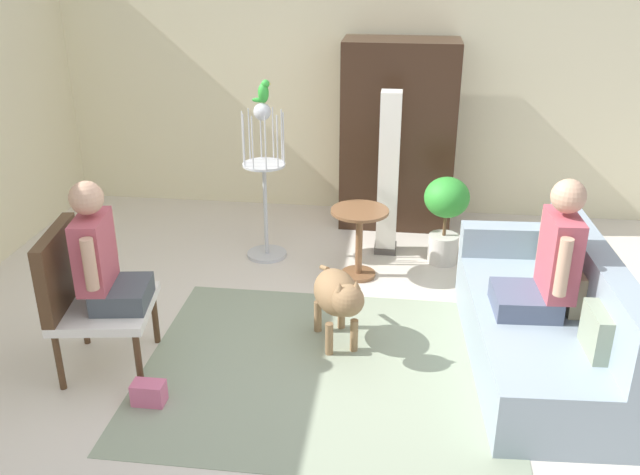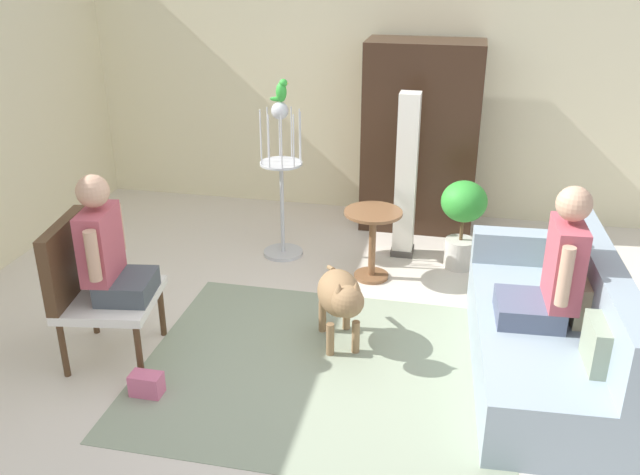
{
  "view_description": "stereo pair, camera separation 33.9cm",
  "coord_description": "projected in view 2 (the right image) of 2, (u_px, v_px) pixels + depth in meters",
  "views": [
    {
      "loc": [
        0.38,
        -4.01,
        2.68
      ],
      "look_at": [
        -0.13,
        -0.05,
        0.93
      ],
      "focal_mm": 38.68,
      "sensor_mm": 36.0,
      "label": 1
    },
    {
      "loc": [
        0.71,
        -3.96,
        2.68
      ],
      "look_at": [
        -0.13,
        -0.05,
        0.93
      ],
      "focal_mm": 38.68,
      "sensor_mm": 36.0,
      "label": 2
    }
  ],
  "objects": [
    {
      "name": "person_on_armchair",
      "position": [
        107.0,
        249.0,
        4.49
      ],
      "size": [
        0.46,
        0.54,
        0.85
      ],
      "color": "#444C52"
    },
    {
      "name": "handbag",
      "position": [
        147.0,
        384.0,
        4.37
      ],
      "size": [
        0.2,
        0.12,
        0.15
      ],
      "primitive_type": "cube",
      "color": "#D8668C",
      "rests_on": "ground"
    },
    {
      "name": "area_rug",
      "position": [
        325.0,
        368.0,
        4.65
      ],
      "size": [
        2.46,
        2.07,
        0.01
      ],
      "primitive_type": "cube",
      "color": "gray",
      "rests_on": "ground"
    },
    {
      "name": "ground_plane",
      "position": [
        340.0,
        359.0,
        4.76
      ],
      "size": [
        7.6,
        7.6,
        0.0
      ],
      "primitive_type": "plane",
      "color": "beige"
    },
    {
      "name": "potted_plant",
      "position": [
        463.0,
        215.0,
        5.9
      ],
      "size": [
        0.39,
        0.39,
        0.79
      ],
      "color": "beige",
      "rests_on": "ground"
    },
    {
      "name": "back_wall",
      "position": [
        396.0,
        80.0,
        6.87
      ],
      "size": [
        6.93,
        0.12,
        2.73
      ],
      "primitive_type": "cube",
      "color": "beige",
      "rests_on": "ground"
    },
    {
      "name": "round_end_table",
      "position": [
        373.0,
        235.0,
        5.75
      ],
      "size": [
        0.48,
        0.48,
        0.61
      ],
      "color": "brown",
      "rests_on": "ground"
    },
    {
      "name": "parrot",
      "position": [
        281.0,
        91.0,
        5.73
      ],
      "size": [
        0.17,
        0.1,
        0.19
      ],
      "color": "green",
      "rests_on": "bird_cage_stand"
    },
    {
      "name": "armchair",
      "position": [
        89.0,
        281.0,
        4.6
      ],
      "size": [
        0.69,
        0.73,
        0.99
      ],
      "color": "#4C331E",
      "rests_on": "ground"
    },
    {
      "name": "person_on_couch",
      "position": [
        554.0,
        270.0,
        4.28
      ],
      "size": [
        0.5,
        0.55,
        0.91
      ],
      "color": "slate"
    },
    {
      "name": "couch",
      "position": [
        551.0,
        333.0,
        4.49
      ],
      "size": [
        0.95,
        1.97,
        0.85
      ],
      "color": "#8EA0AD",
      "rests_on": "ground"
    },
    {
      "name": "bird_cage_stand",
      "position": [
        282.0,
        183.0,
        6.06
      ],
      "size": [
        0.37,
        0.37,
        1.41
      ],
      "color": "silver",
      "rests_on": "ground"
    },
    {
      "name": "column_lamp",
      "position": [
        406.0,
        178.0,
        6.05
      ],
      "size": [
        0.2,
        0.2,
        1.48
      ],
      "color": "#4C4742",
      "rests_on": "ground"
    },
    {
      "name": "armoire_cabinet",
      "position": [
        421.0,
        137.0,
        6.63
      ],
      "size": [
        1.09,
        0.56,
        1.81
      ],
      "primitive_type": "cube",
      "color": "#382316",
      "rests_on": "ground"
    },
    {
      "name": "dog",
      "position": [
        341.0,
        296.0,
        4.76
      ],
      "size": [
        0.45,
        0.76,
        0.63
      ],
      "color": "olive",
      "rests_on": "ground"
    }
  ]
}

